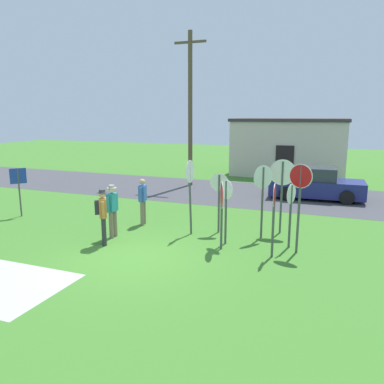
% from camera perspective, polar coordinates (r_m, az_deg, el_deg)
% --- Properties ---
extents(ground_plane, '(80.00, 80.00, 0.00)m').
position_cam_1_polar(ground_plane, '(11.08, -8.63, -9.48)').
color(ground_plane, '#3D7528').
extents(street_asphalt, '(60.00, 6.40, 0.01)m').
position_cam_1_polar(street_asphalt, '(19.85, 5.54, -0.03)').
color(street_asphalt, '#424247').
rests_on(street_asphalt, ground).
extents(building_background, '(7.31, 5.40, 3.71)m').
position_cam_1_polar(building_background, '(26.77, 14.51, 6.65)').
color(building_background, beige).
rests_on(building_background, ground).
extents(utility_pole, '(1.80, 0.24, 8.34)m').
position_cam_1_polar(utility_pole, '(21.44, -0.27, 12.57)').
color(utility_pole, brown).
rests_on(utility_pole, ground).
extents(parked_car_on_street, '(4.37, 2.16, 1.51)m').
position_cam_1_polar(parked_car_on_street, '(19.10, 17.94, 1.10)').
color(parked_car_on_street, navy).
rests_on(parked_car_on_street, ground).
extents(stop_sign_center_cluster, '(0.08, 0.65, 2.11)m').
position_cam_1_polar(stop_sign_center_cluster, '(10.73, 12.16, -2.38)').
color(stop_sign_center_cluster, '#474C4C').
rests_on(stop_sign_center_cluster, ground).
extents(stop_sign_far_back, '(0.49, 0.59, 2.39)m').
position_cam_1_polar(stop_sign_far_back, '(12.32, 10.53, 0.48)').
color(stop_sign_far_back, '#474C4C').
rests_on(stop_sign_far_back, ground).
extents(stop_sign_tallest, '(0.51, 0.36, 2.03)m').
position_cam_1_polar(stop_sign_tallest, '(11.66, 5.12, -1.41)').
color(stop_sign_tallest, '#474C4C').
rests_on(stop_sign_tallest, ground).
extents(stop_sign_low_front, '(0.20, 0.59, 1.96)m').
position_cam_1_polar(stop_sign_low_front, '(11.67, 14.54, -1.96)').
color(stop_sign_low_front, '#474C4C').
rests_on(stop_sign_low_front, ground).
extents(stop_sign_rear_right, '(0.67, 0.23, 2.60)m').
position_cam_1_polar(stop_sign_rear_right, '(11.19, 15.81, -0.25)').
color(stop_sign_rear_right, '#474C4C').
rests_on(stop_sign_rear_right, ground).
extents(stop_sign_rear_left, '(0.59, 0.18, 2.04)m').
position_cam_1_polar(stop_sign_rear_left, '(12.79, 4.06, -0.22)').
color(stop_sign_rear_left, '#474C4C').
rests_on(stop_sign_rear_left, ground).
extents(stop_sign_nearest, '(0.86, 0.07, 2.51)m').
position_cam_1_polar(stop_sign_nearest, '(12.97, 13.32, 1.40)').
color(stop_sign_nearest, '#474C4C').
rests_on(stop_sign_nearest, ground).
extents(stop_sign_leaning_left, '(0.15, 0.75, 2.50)m').
position_cam_1_polar(stop_sign_leaning_left, '(12.52, -0.30, 1.21)').
color(stop_sign_leaning_left, '#474C4C').
rests_on(stop_sign_leaning_left, ground).
extents(stop_sign_leaning_right, '(0.31, 0.73, 2.04)m').
position_cam_1_polar(stop_sign_leaning_right, '(11.17, 4.46, -1.74)').
color(stop_sign_leaning_right, '#474C4C').
rests_on(stop_sign_leaning_right, ground).
extents(person_holding_notes, '(0.46, 0.49, 1.74)m').
position_cam_1_polar(person_holding_notes, '(11.92, -13.26, -3.06)').
color(person_holding_notes, '#2D2D33').
rests_on(person_holding_notes, ground).
extents(person_in_teal, '(0.29, 0.56, 1.69)m').
position_cam_1_polar(person_in_teal, '(13.89, -7.38, -1.05)').
color(person_in_teal, '#7A6B56').
rests_on(person_in_teal, ground).
extents(person_in_blue, '(0.31, 0.57, 1.74)m').
position_cam_1_polar(person_in_blue, '(12.60, -11.82, -2.35)').
color(person_in_blue, '#7A6B56').
rests_on(person_in_blue, ground).
extents(info_panel_leftmost, '(0.41, 0.47, 1.91)m').
position_cam_1_polar(info_panel_leftmost, '(16.29, -24.50, 1.18)').
color(info_panel_leftmost, '#4C4C51').
rests_on(info_panel_leftmost, ground).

